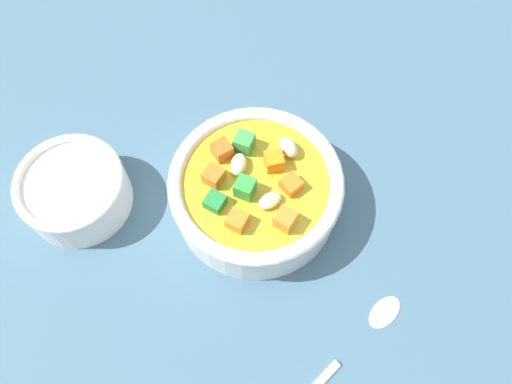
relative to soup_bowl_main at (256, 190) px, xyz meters
The scene contains 4 objects.
ground_plane 4.09cm from the soup_bowl_main, 57.68° to the right, with size 140.00×140.00×2.00cm, color #42667A.
soup_bowl_main is the anchor object (origin of this frame).
spoon 17.77cm from the soup_bowl_main, 113.28° to the right, with size 19.43×2.68×0.84cm.
side_bowl_small 18.07cm from the soup_bowl_main, 132.02° to the left, with size 10.71×10.71×4.85cm.
Camera 1 is at (-15.97, -14.84, 47.48)cm, focal length 35.41 mm.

